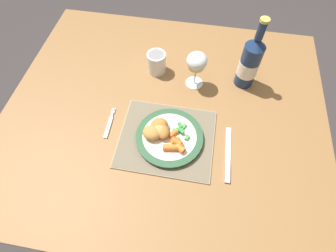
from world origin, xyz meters
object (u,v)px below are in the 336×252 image
Objects in this scene: bottle at (250,62)px; dining_table at (165,122)px; fork at (109,125)px; table_knife at (228,159)px; drinking_cup at (157,62)px; wine_glass at (197,63)px; dinner_plate at (169,137)px.

dining_table is at bearing -145.91° from bottle.
fork is 0.45m from table_knife.
fork is 0.33m from drinking_cup.
dining_table is at bearing -121.46° from wine_glass.
table_knife is (0.21, -0.04, -0.01)m from dinner_plate.
bottle is at bearing 51.73° from dinner_plate.
drinking_cup reaches higher than dining_table.
dining_table is 0.25m from drinking_cup.
bottle is (0.25, 0.32, 0.09)m from dinner_plate.
fork is 0.62× the size of table_knife.
fork is 1.49× the size of drinking_cup.
table_knife is 0.72× the size of bottle.
table_knife reaches higher than fork.
drinking_cup reaches higher than dinner_plate.
dinner_plate is at bearing -5.17° from fork.
drinking_cup reaches higher than fork.
fork is at bearing 174.83° from dinner_plate.
drinking_cup is (-0.07, 0.20, 0.13)m from dining_table.
dining_table is 5.16× the size of dinner_plate.
drinking_cup is at bearing 179.45° from bottle.
wine_glass reaches higher than dining_table.
drinking_cup is at bearing 108.90° from dining_table.
fork is at bearing -148.21° from bottle.
table_knife is at bearing -11.15° from dinner_plate.
dinner_plate is at bearing -128.27° from bottle.
wine_glass is 0.19m from drinking_cup.
wine_glass is (0.06, 0.28, 0.10)m from dinner_plate.
wine_glass is at bearing 115.78° from table_knife.
bottle reaches higher than dining_table.
wine_glass is at bearing 58.54° from dining_table.
wine_glass reaches higher than dinner_plate.
wine_glass reaches higher than drinking_cup.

